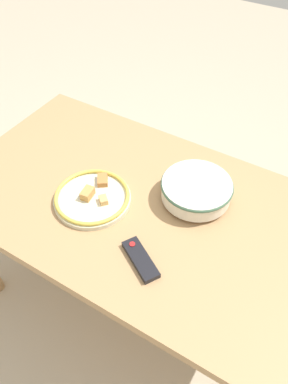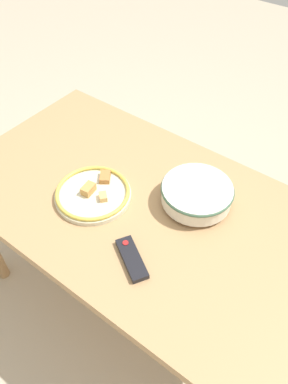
% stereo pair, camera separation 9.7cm
% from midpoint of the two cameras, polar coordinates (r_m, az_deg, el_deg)
% --- Properties ---
extents(ground_plane, '(8.00, 8.00, 0.00)m').
position_cam_midpoint_polar(ground_plane, '(1.96, 0.73, -15.32)').
color(ground_plane, '#B7A88E').
extents(dining_table, '(1.42, 0.82, 0.71)m').
position_cam_midpoint_polar(dining_table, '(1.43, 0.97, -3.51)').
color(dining_table, tan).
rests_on(dining_table, ground_plane).
extents(noodle_bowl, '(0.26, 0.26, 0.08)m').
position_cam_midpoint_polar(noodle_bowl, '(1.35, 10.08, -0.31)').
color(noodle_bowl, silver).
rests_on(noodle_bowl, dining_table).
extents(food_plate, '(0.28, 0.28, 0.05)m').
position_cam_midpoint_polar(food_plate, '(1.38, -5.78, -0.27)').
color(food_plate, beige).
rests_on(food_plate, dining_table).
extents(tv_remote, '(0.17, 0.13, 0.02)m').
position_cam_midpoint_polar(tv_remote, '(1.21, 0.45, -10.21)').
color(tv_remote, black).
rests_on(tv_remote, dining_table).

